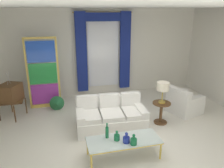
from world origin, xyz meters
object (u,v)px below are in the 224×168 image
at_px(bottle_blue_decanter, 126,139).
at_px(stained_glass_divider, 43,75).
at_px(armchair_white, 183,104).
at_px(vintage_tv, 10,93).
at_px(couch_white_long, 110,116).
at_px(bottle_ruby_flask, 134,141).
at_px(round_side_table, 161,111).
at_px(bottle_amber_squat, 117,137).
at_px(coffee_table, 124,141).
at_px(peacock_figurine, 57,104).
at_px(bottle_crystal_tall, 107,132).
at_px(table_lamp_brass, 163,87).

height_order(bottle_blue_decanter, stained_glass_divider, stained_glass_divider).
bearing_deg(armchair_white, vintage_tv, 169.10).
xyz_separation_m(couch_white_long, bottle_ruby_flask, (0.10, -1.50, 0.18)).
xyz_separation_m(couch_white_long, round_side_table, (1.38, -0.13, 0.05)).
height_order(couch_white_long, vintage_tv, vintage_tv).
height_order(bottle_ruby_flask, vintage_tv, vintage_tv).
bearing_deg(couch_white_long, bottle_ruby_flask, -86.02).
height_order(bottle_amber_squat, vintage_tv, vintage_tv).
bearing_deg(stained_glass_divider, coffee_table, -61.47).
distance_m(bottle_blue_decanter, peacock_figurine, 3.06).
distance_m(coffee_table, vintage_tv, 3.59).
relative_size(bottle_blue_decanter, bottle_amber_squat, 1.04).
relative_size(armchair_white, round_side_table, 1.71).
distance_m(bottle_blue_decanter, stained_glass_divider, 3.59).
distance_m(bottle_amber_squat, vintage_tv, 3.47).
height_order(couch_white_long, peacock_figurine, couch_white_long).
bearing_deg(coffee_table, couch_white_long, 88.40).
height_order(bottle_blue_decanter, vintage_tv, vintage_tv).
bearing_deg(couch_white_long, stained_glass_divider, 134.10).
bearing_deg(peacock_figurine, coffee_table, -63.61).
xyz_separation_m(bottle_crystal_tall, round_side_table, (1.73, 1.00, -0.19)).
bearing_deg(bottle_ruby_flask, stained_glass_divider, 118.91).
xyz_separation_m(coffee_table, table_lamp_brass, (1.42, 1.16, 0.65)).
height_order(stained_glass_divider, peacock_figurine, stained_glass_divider).
xyz_separation_m(bottle_amber_squat, armchair_white, (2.49, 1.56, -0.20)).
relative_size(bottle_blue_decanter, armchair_white, 0.22).
xyz_separation_m(bottle_amber_squat, vintage_tv, (-2.39, 2.50, 0.24)).
height_order(bottle_ruby_flask, stained_glass_divider, stained_glass_divider).
bearing_deg(couch_white_long, coffee_table, -91.60).
height_order(bottle_crystal_tall, round_side_table, bottle_crystal_tall).
distance_m(couch_white_long, bottle_crystal_tall, 1.21).
xyz_separation_m(coffee_table, bottle_blue_decanter, (0.02, -0.11, 0.11)).
xyz_separation_m(couch_white_long, bottle_crystal_tall, (-0.35, -1.13, 0.24)).
bearing_deg(stained_glass_divider, armchair_white, -19.87).
relative_size(stained_glass_divider, peacock_figurine, 3.67).
xyz_separation_m(coffee_table, bottle_ruby_flask, (0.14, -0.21, 0.11)).
height_order(couch_white_long, table_lamp_brass, table_lamp_brass).
relative_size(vintage_tv, peacock_figurine, 2.24).
relative_size(bottle_blue_decanter, vintage_tv, 0.17).
bearing_deg(vintage_tv, bottle_crystal_tall, -46.71).
distance_m(armchair_white, stained_glass_divider, 4.32).
xyz_separation_m(couch_white_long, bottle_blue_decanter, (-0.01, -1.40, 0.18)).
bearing_deg(vintage_tv, bottle_ruby_flask, -45.54).
bearing_deg(table_lamp_brass, peacock_figurine, 151.61).
height_order(coffee_table, bottle_amber_squat, bottle_amber_squat).
xyz_separation_m(couch_white_long, bottle_amber_squat, (-0.18, -1.27, 0.18)).
height_order(bottle_blue_decanter, armchair_white, armchair_white).
distance_m(bottle_amber_squat, table_lamp_brass, 2.00).
xyz_separation_m(couch_white_long, armchair_white, (2.32, 0.29, -0.02)).
xyz_separation_m(armchair_white, peacock_figurine, (-3.66, 1.06, -0.07)).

